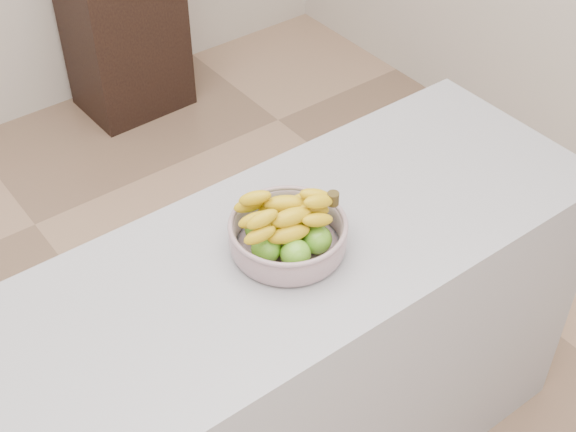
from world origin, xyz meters
The scene contains 3 objects.
counter centered at (0.00, -0.25, 0.45)m, with size 2.00×0.60×0.90m, color #9B9BA3.
cabinet centered at (0.76, 1.78, 0.43)m, with size 0.47×0.38×0.85m, color black.
fruit_bowl centered at (0.17, -0.25, 0.95)m, with size 0.27×0.27×0.14m.
Camera 1 is at (-0.64, -1.32, 2.19)m, focal length 50.00 mm.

